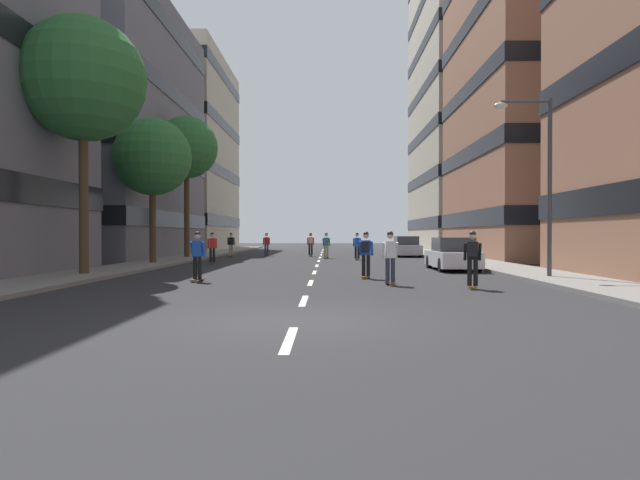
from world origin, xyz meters
name	(u,v)px	position (x,y,z in m)	size (l,w,h in m)	color
ground_plane	(318,262)	(0.00, 22.25, 0.00)	(133.53, 133.53, 0.00)	#28282B
sidewalk_left	(183,258)	(-9.02, 25.04, 0.07)	(2.87, 61.20, 0.14)	gray
sidewalk_right	(456,259)	(9.02, 25.04, 0.07)	(2.87, 61.20, 0.14)	gray
lane_markings	(319,261)	(0.00, 23.00, 0.00)	(0.16, 52.20, 0.01)	silver
building_left_mid	(81,131)	(-17.18, 27.99, 9.09)	(13.57, 18.72, 18.00)	slate
building_left_far	(163,154)	(-17.18, 47.16, 10.25)	(13.57, 17.66, 20.32)	#BCB29E
building_right_mid	(563,95)	(17.18, 27.99, 11.51)	(13.57, 16.60, 22.84)	#9E6B51
building_right_far	(485,96)	(17.18, 47.16, 16.31)	(13.57, 18.64, 32.45)	#BCB29E
parked_car_near	(406,247)	(6.38, 29.80, 0.70)	(1.82, 4.40, 1.52)	#B2B7BF
parked_car_mid	(452,255)	(6.38, 14.65, 0.70)	(1.82, 4.40, 1.52)	silver
street_tree_near	(187,148)	(-9.02, 25.95, 7.51)	(4.19, 4.19, 9.52)	#4C3823
street_tree_mid	(83,80)	(-9.02, 10.54, 7.73)	(4.83, 4.83, 10.04)	#4C3823
street_tree_far	(152,157)	(-9.02, 18.85, 5.88)	(4.21, 4.21, 7.87)	#4C3823
streetlamp_right	(540,167)	(8.37, 9.39, 4.14)	(2.13, 0.30, 6.50)	#3F3F44
skater_0	(267,243)	(-4.12, 30.54, 1.02)	(0.57, 0.92, 1.78)	brown
skater_1	(197,254)	(-4.00, 8.37, 0.98)	(0.57, 0.92, 1.78)	brown
skater_2	(473,256)	(5.03, 6.02, 1.02)	(0.56, 0.92, 1.78)	brown
skater_3	(357,245)	(2.46, 24.40, 0.98)	(0.55, 0.92, 1.78)	brown
skater_4	(390,255)	(2.64, 7.18, 0.98)	(0.55, 0.92, 1.78)	brown
skater_5	(212,246)	(-5.93, 19.71, 0.98)	(0.57, 0.92, 1.78)	brown
skater_6	(326,244)	(0.44, 26.53, 1.02)	(0.57, 0.92, 1.78)	brown
skater_7	(366,252)	(2.03, 9.82, 1.02)	(0.57, 0.92, 1.78)	brown
skater_8	(231,243)	(-6.63, 29.34, 0.98)	(0.55, 0.92, 1.78)	brown
skater_9	(311,243)	(-0.74, 29.94, 1.02)	(0.53, 0.90, 1.78)	brown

